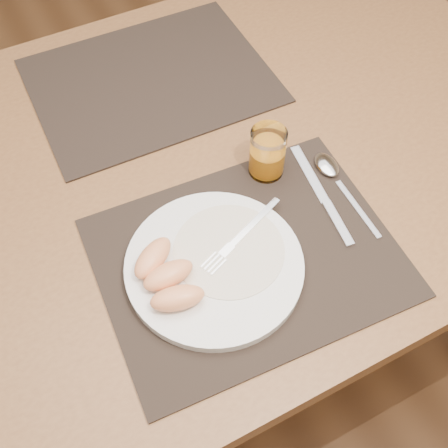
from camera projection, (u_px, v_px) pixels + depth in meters
ground at (206, 333)px, 1.60m from camera, size 5.00×5.00×0.00m
table at (196, 188)px, 1.05m from camera, size 1.40×0.90×0.75m
placemat_near at (248, 257)px, 0.87m from camera, size 0.47×0.38×0.00m
placemat_far at (151, 80)px, 1.09m from camera, size 0.46×0.36×0.00m
plate at (214, 266)px, 0.84m from camera, size 0.27×0.27×0.02m
plate_dressing at (229, 250)px, 0.85m from camera, size 0.17×0.17×0.00m
fork at (237, 240)px, 0.86m from camera, size 0.17×0.08×0.00m
knife at (326, 202)px, 0.92m from camera, size 0.05×0.22×0.01m
spoon at (331, 171)px, 0.95m from camera, size 0.04×0.19×0.01m
juice_glass at (267, 154)px, 0.93m from camera, size 0.06×0.06×0.09m
grapefruit_wedges at (166, 277)px, 0.81m from camera, size 0.09×0.14×0.03m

